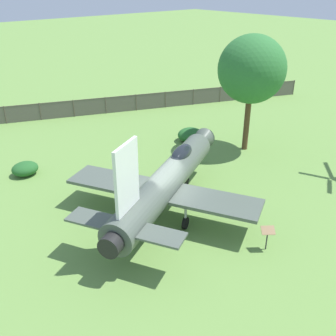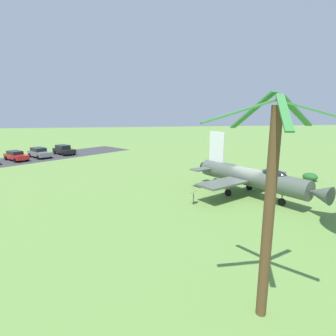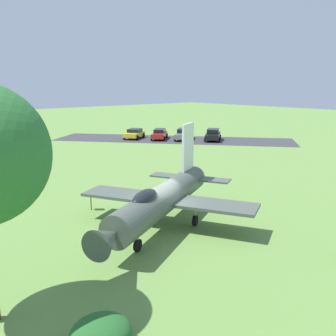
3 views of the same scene
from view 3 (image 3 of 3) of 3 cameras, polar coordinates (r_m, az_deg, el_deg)
ground_plane at (r=21.01m, az=-0.71°, el=-8.99°), size 200.00×200.00×0.00m
parking_strip at (r=53.66m, az=0.82°, el=4.27°), size 30.75×26.93×0.00m
display_jet at (r=20.15m, az=-1.08°, el=-4.71°), size 9.66×11.71×5.33m
shrub_by_tree at (r=12.41m, az=-10.00°, el=-23.20°), size 1.77×1.90×0.99m
info_plaque at (r=24.15m, az=-11.45°, el=-4.21°), size 0.68×0.72×1.14m
parked_car_black at (r=53.05m, az=6.71°, el=4.96°), size 4.30×4.73×1.57m
parked_car_gray at (r=53.44m, az=2.36°, el=5.08°), size 4.41×4.88×1.54m
parked_car_red at (r=54.01m, az=-1.28°, el=5.11°), size 4.42×4.62×1.41m
parked_car_yellow at (r=54.84m, az=-5.06°, el=5.16°), size 3.94×4.51×1.36m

